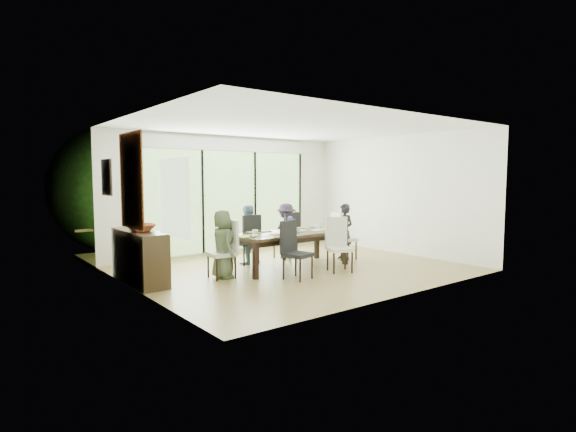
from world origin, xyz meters
TOP-DOWN VIEW (x-y plane):
  - floor at (0.00, 0.00)m, footprint 6.00×5.00m
  - ceiling at (0.00, 0.00)m, footprint 6.00×5.00m
  - wall_back at (0.00, 2.51)m, footprint 6.00×0.02m
  - wall_front at (0.00, -2.51)m, footprint 6.00×0.02m
  - wall_left at (-3.01, 0.00)m, footprint 0.02×5.00m
  - wall_right at (3.01, 0.00)m, footprint 0.02×5.00m
  - glass_doors at (0.00, 2.47)m, footprint 4.20×0.02m
  - blinds_header at (0.00, 2.46)m, footprint 4.40×0.06m
  - mullion_a at (-2.10, 2.46)m, footprint 0.05×0.04m
  - mullion_b at (-0.70, 2.46)m, footprint 0.05×0.04m
  - mullion_c at (0.70, 2.46)m, footprint 0.05×0.04m
  - mullion_d at (2.10, 2.46)m, footprint 0.05×0.04m
  - side_window at (-2.97, -1.20)m, footprint 0.02×0.90m
  - deck at (0.00, 3.40)m, footprint 6.00×1.80m
  - rail_top at (0.00, 4.20)m, footprint 6.00×0.08m
  - foliage_left at (-1.80, 5.20)m, footprint 3.20×3.20m
  - foliage_mid at (0.40, 5.80)m, footprint 4.00×4.00m
  - foliage_right at (2.20, 5.00)m, footprint 2.80×2.80m
  - foliage_far at (-0.60, 6.50)m, footprint 3.60×3.60m
  - table_top at (-0.02, 0.16)m, footprint 2.22×1.02m
  - table_apron at (-0.02, 0.16)m, footprint 2.03×0.83m
  - table_leg_fl at (-1.10, -0.27)m, footprint 0.08×0.08m
  - table_leg_fr at (1.06, -0.27)m, footprint 0.08×0.08m
  - table_leg_bl at (-1.10, 0.59)m, footprint 0.08×0.08m
  - table_leg_br at (1.06, 0.59)m, footprint 0.08×0.08m
  - chair_left_end at (-1.52, 0.16)m, footprint 0.45×0.45m
  - chair_right_end at (1.48, 0.16)m, footprint 0.52×0.52m
  - chair_far_left at (-0.47, 1.01)m, footprint 0.43×0.43m
  - chair_far_right at (0.53, 1.01)m, footprint 0.46×0.46m
  - chair_near_left at (-0.52, -0.71)m, footprint 0.52×0.52m
  - chair_near_right at (0.48, -0.71)m, footprint 0.56×0.56m
  - person_left_end at (-1.50, 0.16)m, footprint 0.40×0.59m
  - person_right_end at (1.46, 0.16)m, footprint 0.36×0.57m
  - person_far_left at (-0.47, 0.99)m, footprint 0.58×0.38m
  - person_far_right at (0.53, 0.99)m, footprint 0.60×0.43m
  - placemat_left at (-0.97, 0.16)m, footprint 0.41×0.30m
  - placemat_right at (0.93, 0.16)m, footprint 0.41×0.30m
  - placemat_far_l at (-0.47, 0.56)m, footprint 0.41×0.30m
  - placemat_far_r at (0.53, 0.56)m, footprint 0.41×0.30m
  - placemat_paper at (-0.57, -0.14)m, footprint 0.41×0.30m
  - tablet_far_l at (-0.37, 0.51)m, footprint 0.24×0.17m
  - tablet_far_r at (0.48, 0.51)m, footprint 0.22×0.16m
  - papers at (0.68, 0.11)m, footprint 0.28×0.20m
  - platter_base at (-0.57, -0.14)m, footprint 0.24×0.24m
  - platter_snacks at (-0.57, -0.14)m, footprint 0.18×0.18m
  - vase at (0.03, 0.21)m, footprint 0.07×0.07m
  - hyacinth_stems at (0.03, 0.21)m, footprint 0.04×0.04m
  - hyacinth_blooms at (0.03, 0.21)m, footprint 0.10×0.10m
  - laptop at (-0.87, 0.06)m, footprint 0.36×0.35m
  - cup_a at (-0.72, 0.31)m, footprint 0.16×0.16m
  - cup_b at (0.13, 0.06)m, footprint 0.13×0.13m
  - cup_c at (0.78, 0.26)m, footprint 0.16×0.16m
  - book at (0.23, 0.21)m, footprint 0.15×0.21m
  - sideboard at (-2.76, 0.72)m, footprint 0.44×1.55m
  - bowl at (-2.76, 0.62)m, footprint 0.46×0.46m
  - candlestick_base at (-2.76, 1.07)m, footprint 0.10×0.10m
  - candlestick_shaft at (-2.76, 1.07)m, footprint 0.02×0.02m
  - candlestick_pan at (-2.76, 1.07)m, footprint 0.10×0.10m
  - candle at (-2.76, 1.07)m, footprint 0.03×0.03m
  - tapestry at (-2.97, 0.40)m, footprint 0.02×1.00m
  - art_frame at (-2.97, 1.70)m, footprint 0.03×0.55m
  - art_canvas at (-2.95, 1.70)m, footprint 0.01×0.45m

SIDE VIEW (x-z plane):
  - deck at x=0.00m, z-range -0.10..0.00m
  - floor at x=0.00m, z-range -0.01..0.00m
  - table_leg_fl at x=-1.10m, z-range 0.00..0.64m
  - table_leg_fr at x=1.06m, z-range 0.00..0.64m
  - table_leg_bl at x=-1.10m, z-range 0.00..0.64m
  - table_leg_br at x=1.06m, z-range 0.00..0.64m
  - sideboard at x=-2.76m, z-range 0.00..0.87m
  - chair_left_end at x=-1.52m, z-range 0.00..1.02m
  - chair_right_end at x=1.48m, z-range 0.00..1.02m
  - chair_far_left at x=-0.47m, z-range 0.00..1.02m
  - chair_far_right at x=0.53m, z-range 0.00..1.02m
  - chair_near_left at x=-0.52m, z-range 0.00..1.02m
  - chair_near_right at x=0.48m, z-range 0.00..1.02m
  - rail_top at x=0.00m, z-range 0.52..0.58m
  - table_apron at x=-0.02m, z-range 0.54..0.63m
  - person_left_end at x=-1.50m, z-range 0.00..1.19m
  - person_right_end at x=1.46m, z-range 0.00..1.19m
  - person_far_left at x=-0.47m, z-range 0.00..1.19m
  - person_far_right at x=0.53m, z-range 0.00..1.19m
  - table_top at x=-0.02m, z-range 0.64..0.69m
  - papers at x=0.68m, z-range 0.69..0.70m
  - placemat_left at x=-0.97m, z-range 0.69..0.70m
  - placemat_right at x=0.93m, z-range 0.69..0.70m
  - placemat_far_l at x=-0.47m, z-range 0.69..0.70m
  - placemat_far_r at x=0.53m, z-range 0.69..0.70m
  - placemat_paper at x=-0.57m, z-range 0.69..0.70m
  - book at x=0.23m, z-range 0.69..0.71m
  - tablet_far_r at x=0.48m, z-range 0.70..0.71m
  - tablet_far_l at x=-0.37m, z-range 0.70..0.71m
  - laptop at x=-0.87m, z-range 0.69..0.72m
  - platter_base at x=-0.57m, z-range 0.70..0.72m
  - platter_snacks at x=-0.57m, z-range 0.72..0.73m
  - cup_b at x=0.13m, z-range 0.69..0.78m
  - cup_a at x=-0.72m, z-range 0.69..0.78m
  - cup_c at x=0.78m, z-range 0.69..0.78m
  - vase at x=0.03m, z-range 0.69..0.80m
  - hyacinth_stems at x=0.03m, z-range 0.79..0.93m
  - candlestick_base at x=-2.76m, z-range 0.87..0.91m
  - bowl at x=-2.76m, z-range 0.87..0.99m
  - hyacinth_blooms at x=0.03m, z-range 0.90..1.00m
  - glass_doors at x=0.00m, z-range 0.05..2.35m
  - mullion_a at x=-2.10m, z-range 0.05..2.35m
  - mullion_b at x=-0.70m, z-range 0.05..2.35m
  - mullion_c at x=0.70m, z-range 0.05..2.35m
  - mullion_d at x=2.10m, z-range 0.05..2.35m
  - foliage_right at x=2.20m, z-range -0.14..2.66m
  - wall_back at x=0.00m, z-range 0.00..2.70m
  - wall_front at x=0.00m, z-range 0.00..2.70m
  - wall_left at x=-3.01m, z-range 0.00..2.70m
  - wall_right at x=3.01m, z-range 0.00..2.70m
  - foliage_left at x=-1.80m, z-range -0.16..3.04m
  - side_window at x=-2.97m, z-range 1.00..2.00m
  - candlestick_shaft at x=-2.76m, z-range 0.90..2.11m
  - foliage_far at x=-0.60m, z-range -0.18..3.42m
  - tapestry at x=-2.97m, z-range 0.95..2.45m
  - art_frame at x=-2.97m, z-range 1.42..2.08m
  - art_canvas at x=-2.95m, z-range 1.48..2.02m
  - foliage_mid at x=0.40m, z-range -0.20..3.80m
  - candlestick_pan at x=-2.76m, z-range 2.09..2.12m
  - candle at x=-2.76m, z-range 2.12..2.21m
  - blinds_header at x=0.00m, z-range 2.36..2.64m
  - ceiling at x=0.00m, z-range 2.70..2.71m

